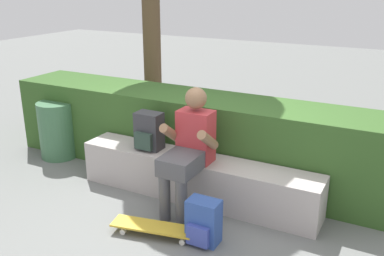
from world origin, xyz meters
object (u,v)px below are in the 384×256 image
Objects in this scene: person_skater at (189,147)px; backpack_on_bench at (149,132)px; bench_main at (196,178)px; trash_bin at (58,130)px; skateboard_near_person at (155,227)px; backpack_on_ground at (203,222)px.

person_skater is 0.62m from backpack_on_bench.
bench_main is 2.14× the size of person_skater.
backpack_on_bench is at bearing 161.36° from person_skater.
trash_bin is at bearing 172.70° from backpack_on_bench.
bench_main is 6.46× the size of backpack_on_bench.
skateboard_near_person is 2.30m from trash_bin.
person_skater is 1.46× the size of skateboard_near_person.
trash_bin is (-2.50, 0.87, 0.17)m from backpack_on_ground.
backpack_on_ground is at bearing -58.32° from bench_main.
backpack_on_ground is (0.39, -0.48, -0.46)m from person_skater.
bench_main is at bearing 121.68° from backpack_on_ground.
bench_main is at bearing 97.82° from person_skater.
person_skater reaches higher than skateboard_near_person.
backpack_on_bench is 1.28m from backpack_on_ground.
bench_main is 6.46× the size of backpack_on_ground.
person_skater is 0.82m from skateboard_near_person.
bench_main is 0.81m from backpack_on_ground.
bench_main is 3.14× the size of skateboard_near_person.
person_skater reaches higher than backpack_on_bench.
skateboard_near_person is (-0.01, -0.79, -0.15)m from bench_main.
backpack_on_bench reaches higher than skateboard_near_person.
backpack_on_bench is at bearing -179.03° from bench_main.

